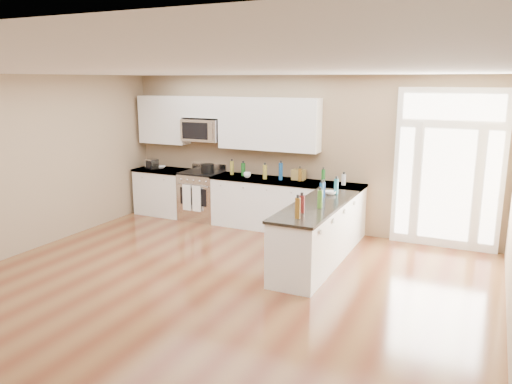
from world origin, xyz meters
TOP-DOWN VIEW (x-y plane):
  - ground at (0.00, 0.00)m, footprint 8.00×8.00m
  - room_shell at (0.00, 0.00)m, footprint 8.00×8.00m
  - back_cabinet_left at (-2.87, 3.69)m, footprint 1.10×0.66m
  - back_cabinet_right at (-0.16, 3.69)m, footprint 2.85×0.66m
  - peninsula_cabinet at (0.93, 2.24)m, footprint 0.69×2.32m
  - upper_cabinet_left at (-2.88, 3.83)m, footprint 1.04×0.33m
  - upper_cabinet_right at (-0.57, 3.83)m, footprint 1.94×0.33m
  - upper_cabinet_short at (-1.95, 3.83)m, footprint 0.82×0.33m
  - microwave at (-1.95, 3.80)m, footprint 0.78×0.41m
  - entry_door at (2.55, 3.95)m, footprint 1.70×0.10m
  - kitchen_range at (-1.94, 3.69)m, footprint 0.78×0.69m
  - stockpot at (-1.76, 3.63)m, footprint 0.33×0.33m
  - toaster_oven at (-3.06, 3.60)m, footprint 0.30×0.27m
  - cardboard_box at (0.04, 3.83)m, footprint 0.23×0.17m
  - bowl_left at (-2.94, 3.73)m, footprint 0.26×0.26m
  - bowl_peninsula at (0.92, 2.93)m, footprint 0.19×0.19m
  - cup_counter at (-0.89, 3.60)m, footprint 0.16×0.16m
  - counter_bottles at (0.27, 2.96)m, footprint 2.40×2.44m

SIDE VIEW (x-z plane):
  - ground at x=0.00m, z-range 0.00..0.00m
  - peninsula_cabinet at x=0.93m, z-range -0.04..0.90m
  - back_cabinet_right at x=-0.16m, z-range -0.03..0.91m
  - back_cabinet_left at x=-2.87m, z-range -0.03..0.91m
  - kitchen_range at x=-1.94m, z-range -0.06..1.02m
  - bowl_left at x=-2.94m, z-range 0.94..0.99m
  - bowl_peninsula at x=0.92m, z-range 0.94..0.99m
  - cup_counter at x=-0.89m, z-range 0.94..1.04m
  - cardboard_box at x=0.04m, z-range 0.94..1.13m
  - toaster_oven at x=-3.06m, z-range 0.94..1.15m
  - stockpot at x=-1.76m, z-range 0.95..1.15m
  - counter_bottles at x=0.27m, z-range 0.91..1.22m
  - entry_door at x=2.55m, z-range 0.00..2.60m
  - room_shell at x=0.00m, z-range -2.29..5.71m
  - microwave at x=-1.95m, z-range 1.55..1.97m
  - upper_cabinet_left at x=-2.88m, z-range 1.45..2.40m
  - upper_cabinet_right at x=-0.57m, z-range 1.45..2.40m
  - upper_cabinet_short at x=-1.95m, z-range 2.00..2.40m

